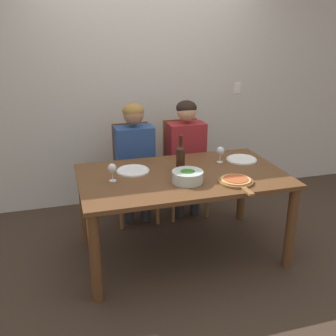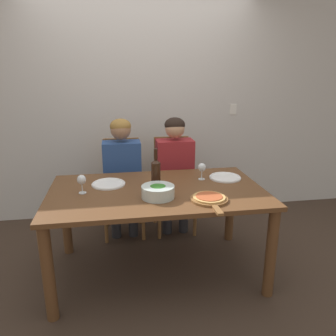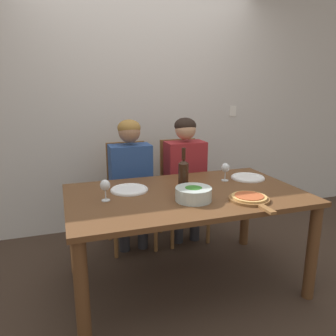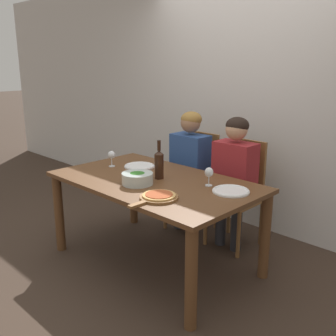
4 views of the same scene
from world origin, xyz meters
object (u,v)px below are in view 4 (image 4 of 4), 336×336
(chair_right, at_px, (240,190))
(wine_glass_right, at_px, (209,173))
(person_woman, at_px, (189,160))
(dinner_plate_left, at_px, (139,166))
(person_man, at_px, (234,170))
(broccoli_bowl, at_px, (137,178))
(pizza_on_board, at_px, (158,197))
(wine_glass_left, at_px, (111,156))
(chair_left, at_px, (196,178))
(wine_bottle, at_px, (159,164))
(dinner_plate_right, at_px, (231,191))

(chair_right, relative_size, wine_glass_right, 6.67)
(person_woman, distance_m, wine_glass_right, 0.88)
(chair_right, distance_m, dinner_plate_left, 0.98)
(chair_right, xyz_separation_m, wine_glass_right, (0.14, -0.66, 0.33))
(person_man, xyz_separation_m, broccoli_bowl, (-0.30, -0.91, 0.06))
(person_woman, relative_size, pizza_on_board, 2.94)
(person_woman, bearing_deg, wine_glass_left, -114.77)
(chair_right, height_order, broccoli_bowl, chair_right)
(chair_left, height_order, person_man, person_man)
(person_man, relative_size, wine_glass_right, 8.24)
(chair_right, height_order, person_woman, person_woman)
(chair_left, relative_size, wine_bottle, 3.07)
(dinner_plate_left, height_order, pizza_on_board, pizza_on_board)
(person_man, bearing_deg, chair_right, 90.00)
(wine_glass_left, bearing_deg, person_woman, 65.23)
(wine_bottle, bearing_deg, chair_right, 69.84)
(dinner_plate_right, distance_m, pizza_on_board, 0.57)
(dinner_plate_left, relative_size, pizza_on_board, 0.67)
(dinner_plate_left, bearing_deg, dinner_plate_right, 0.47)
(dinner_plate_left, distance_m, wine_glass_right, 0.82)
(chair_left, bearing_deg, dinner_plate_left, -101.08)
(person_man, relative_size, dinner_plate_right, 4.38)
(person_man, distance_m, wine_glass_left, 1.14)
(wine_bottle, distance_m, pizza_on_board, 0.52)
(wine_bottle, distance_m, wine_glass_right, 0.45)
(wine_bottle, xyz_separation_m, wine_glass_left, (-0.59, -0.04, -0.02))
(person_man, relative_size, dinner_plate_left, 4.38)
(dinner_plate_right, distance_m, wine_glass_right, 0.24)
(pizza_on_board, bearing_deg, dinner_plate_right, 59.52)
(chair_left, relative_size, wine_glass_left, 6.67)
(wine_glass_left, bearing_deg, pizza_on_board, -18.37)
(broccoli_bowl, distance_m, wine_glass_left, 0.61)
(chair_right, height_order, person_man, person_man)
(dinner_plate_right, relative_size, wine_glass_right, 1.88)
(chair_left, distance_m, wine_glass_right, 1.01)
(chair_left, distance_m, wine_glass_left, 0.96)
(person_man, distance_m, wine_glass_right, 0.57)
(person_woman, bearing_deg, pizza_on_board, -59.29)
(pizza_on_board, bearing_deg, broccoli_bowl, 160.96)
(dinner_plate_right, bearing_deg, wine_glass_left, -171.88)
(person_woman, xyz_separation_m, pizza_on_board, (0.62, -1.04, 0.03))
(person_woman, distance_m, wine_glass_left, 0.80)
(person_woman, distance_m, person_man, 0.55)
(wine_glass_right, bearing_deg, person_man, 104.51)
(person_woman, distance_m, dinner_plate_right, 1.06)
(person_man, height_order, dinner_plate_right, person_man)
(wine_bottle, relative_size, dinner_plate_left, 1.16)
(broccoli_bowl, bearing_deg, wine_bottle, 87.65)
(chair_right, bearing_deg, dinner_plate_left, -135.31)
(person_man, xyz_separation_m, wine_bottle, (-0.29, -0.68, 0.14))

